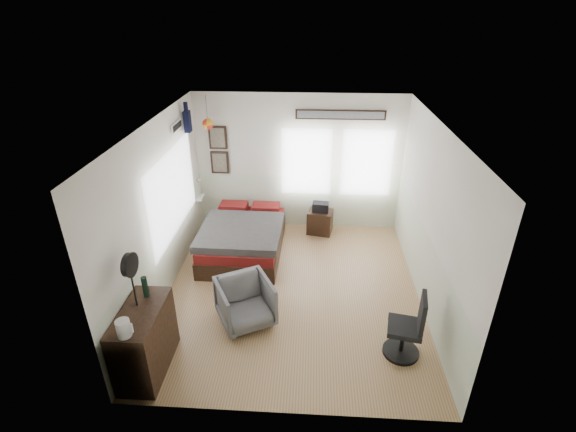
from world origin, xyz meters
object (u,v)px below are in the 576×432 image
object	(u,v)px
dresser	(145,340)
armchair	(245,302)
nightstand	(320,222)
bed	(243,238)
task_chair	(408,331)

from	to	relation	value
dresser	armchair	xyz separation A→B (m)	(1.10, 0.93, -0.11)
dresser	nightstand	bearing A→B (deg)	58.97
dresser	nightstand	world-z (taller)	dresser
nightstand	dresser	bearing A→B (deg)	-109.95
nightstand	bed	bearing A→B (deg)	-137.75
task_chair	armchair	bearing A→B (deg)	177.84
dresser	armchair	distance (m)	1.44
bed	task_chair	size ratio (longest dim) A/B	2.07
nightstand	task_chair	size ratio (longest dim) A/B	0.50
bed	task_chair	xyz separation A→B (m)	(2.51, -2.36, 0.08)
armchair	task_chair	world-z (taller)	task_chair
dresser	nightstand	size ratio (longest dim) A/B	2.12
nightstand	task_chair	distance (m)	3.40
task_chair	dresser	bearing A→B (deg)	-161.77
armchair	task_chair	xyz separation A→B (m)	(2.19, -0.51, 0.05)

